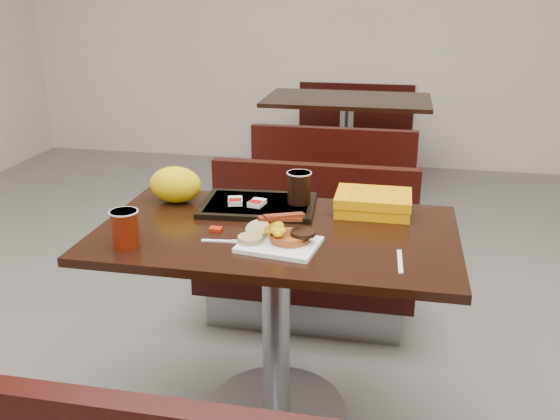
% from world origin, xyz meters
% --- Properties ---
extents(floor, '(6.00, 7.00, 0.01)m').
position_xyz_m(floor, '(0.00, 0.00, 0.00)').
color(floor, slate).
rests_on(floor, ground).
extents(wall_back, '(6.00, 0.01, 2.80)m').
position_xyz_m(wall_back, '(0.00, 3.50, 1.40)').
color(wall_back, beige).
rests_on(wall_back, ground).
extents(table_near, '(1.20, 0.70, 0.75)m').
position_xyz_m(table_near, '(0.00, 0.00, 0.38)').
color(table_near, black).
rests_on(table_near, floor).
extents(bench_near_n, '(1.00, 0.46, 0.72)m').
position_xyz_m(bench_near_n, '(0.00, 0.70, 0.36)').
color(bench_near_n, black).
rests_on(bench_near_n, floor).
extents(table_far, '(1.20, 0.70, 0.75)m').
position_xyz_m(table_far, '(0.00, 2.60, 0.38)').
color(table_far, black).
rests_on(table_far, floor).
extents(bench_far_s, '(1.00, 0.46, 0.72)m').
position_xyz_m(bench_far_s, '(0.00, 1.90, 0.36)').
color(bench_far_s, black).
rests_on(bench_far_s, floor).
extents(bench_far_n, '(1.00, 0.46, 0.72)m').
position_xyz_m(bench_far_n, '(0.00, 3.30, 0.36)').
color(bench_far_n, black).
rests_on(bench_far_n, floor).
extents(platter, '(0.26, 0.22, 0.01)m').
position_xyz_m(platter, '(0.04, -0.14, 0.76)').
color(platter, white).
rests_on(platter, table_near).
extents(pancake_stack, '(0.13, 0.13, 0.02)m').
position_xyz_m(pancake_stack, '(0.07, -0.12, 0.78)').
color(pancake_stack, '#AA4A1C').
rests_on(pancake_stack, platter).
extents(sausage_patty, '(0.09, 0.09, 0.01)m').
position_xyz_m(sausage_patty, '(0.11, -0.12, 0.80)').
color(sausage_patty, black).
rests_on(sausage_patty, pancake_stack).
extents(scrambled_eggs, '(0.09, 0.08, 0.04)m').
position_xyz_m(scrambled_eggs, '(0.03, -0.13, 0.81)').
color(scrambled_eggs, '#E4BF04').
rests_on(scrambled_eggs, pancake_stack).
extents(bacon_strips, '(0.15, 0.13, 0.01)m').
position_xyz_m(bacon_strips, '(0.04, -0.12, 0.84)').
color(bacon_strips, '#410408').
rests_on(bacon_strips, scrambled_eggs).
extents(muffin_bottom, '(0.08, 0.08, 0.02)m').
position_xyz_m(muffin_bottom, '(-0.05, -0.15, 0.77)').
color(muffin_bottom, tan).
rests_on(muffin_bottom, platter).
extents(muffin_top, '(0.10, 0.10, 0.05)m').
position_xyz_m(muffin_top, '(-0.04, -0.09, 0.78)').
color(muffin_top, tan).
rests_on(muffin_top, platter).
extents(coffee_cup_near, '(0.11, 0.11, 0.12)m').
position_xyz_m(coffee_cup_near, '(-0.43, -0.23, 0.81)').
color(coffee_cup_near, maroon).
rests_on(coffee_cup_near, table_near).
extents(fork, '(0.14, 0.04, 0.00)m').
position_xyz_m(fork, '(-0.17, -0.13, 0.75)').
color(fork, white).
rests_on(fork, table_near).
extents(knife, '(0.02, 0.16, 0.00)m').
position_xyz_m(knife, '(0.41, -0.17, 0.75)').
color(knife, white).
rests_on(knife, table_near).
extents(condiment_syrup, '(0.04, 0.03, 0.01)m').
position_xyz_m(condiment_syrup, '(-0.20, -0.05, 0.76)').
color(condiment_syrup, '#AB1B07').
rests_on(condiment_syrup, table_near).
extents(condiment_ketchup, '(0.04, 0.04, 0.01)m').
position_xyz_m(condiment_ketchup, '(-0.14, 0.11, 0.75)').
color(condiment_ketchup, '#8C0504').
rests_on(condiment_ketchup, table_near).
extents(tray, '(0.43, 0.32, 0.02)m').
position_xyz_m(tray, '(-0.11, 0.20, 0.76)').
color(tray, black).
rests_on(tray, table_near).
extents(hashbrown_sleeve_left, '(0.07, 0.08, 0.02)m').
position_xyz_m(hashbrown_sleeve_left, '(-0.19, 0.17, 0.78)').
color(hashbrown_sleeve_left, silver).
rests_on(hashbrown_sleeve_left, tray).
extents(hashbrown_sleeve_right, '(0.06, 0.08, 0.02)m').
position_xyz_m(hashbrown_sleeve_right, '(-0.11, 0.17, 0.78)').
color(hashbrown_sleeve_right, silver).
rests_on(hashbrown_sleeve_right, tray).
extents(coffee_cup_far, '(0.10, 0.10, 0.12)m').
position_xyz_m(coffee_cup_far, '(0.04, 0.23, 0.83)').
color(coffee_cup_far, black).
rests_on(coffee_cup_far, tray).
extents(clamshell, '(0.27, 0.20, 0.07)m').
position_xyz_m(clamshell, '(0.31, 0.23, 0.79)').
color(clamshell, orange).
rests_on(clamshell, table_near).
extents(paper_bag, '(0.22, 0.19, 0.14)m').
position_xyz_m(paper_bag, '(-0.43, 0.20, 0.82)').
color(paper_bag, yellow).
rests_on(paper_bag, table_near).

